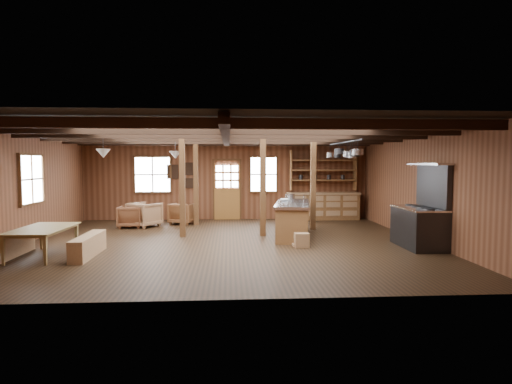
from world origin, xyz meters
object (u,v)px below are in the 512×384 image
(commercial_range, at_px, (421,220))
(kitchen_island, at_px, (293,219))
(dining_table, at_px, (45,242))
(armchair_b, at_px, (182,213))
(armchair_a, at_px, (131,217))
(armchair_c, at_px, (145,215))

(commercial_range, bearing_deg, kitchen_island, 149.87)
(commercial_range, relative_size, dining_table, 1.13)
(armchair_b, bearing_deg, kitchen_island, 156.81)
(armchair_a, relative_size, armchair_b, 0.98)
(kitchen_island, distance_m, dining_table, 6.09)
(armchair_c, bearing_deg, armchair_b, -117.48)
(commercial_range, height_order, dining_table, commercial_range)
(kitchen_island, bearing_deg, commercial_range, -20.41)
(commercial_range, height_order, armchair_b, commercial_range)
(dining_table, xyz_separation_m, armchair_c, (1.31, 4.20, 0.07))
(armchair_b, relative_size, armchair_c, 0.89)
(kitchen_island, distance_m, commercial_range, 3.30)
(kitchen_island, height_order, commercial_range, commercial_range)
(kitchen_island, height_order, armchair_a, kitchen_island)
(commercial_range, bearing_deg, armchair_c, 152.86)
(kitchen_island, distance_m, armchair_a, 5.17)
(dining_table, xyz_separation_m, armchair_a, (0.91, 4.07, 0.03))
(kitchen_island, xyz_separation_m, commercial_range, (2.85, -1.65, 0.17))
(armchair_a, bearing_deg, armchair_c, -163.59)
(armchair_b, bearing_deg, armchair_c, 42.83)
(commercial_range, bearing_deg, armchair_b, 145.01)
(armchair_a, xyz_separation_m, armchair_b, (1.51, 0.70, 0.01))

